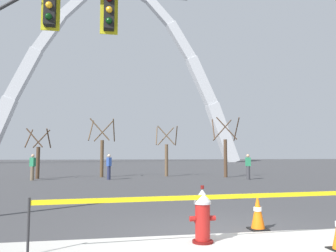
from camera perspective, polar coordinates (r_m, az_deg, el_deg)
name	(u,v)px	position (r m, az deg, el deg)	size (l,w,h in m)	color
ground_plane	(225,237)	(6.76, 9.56, -17.82)	(240.00, 240.00, 0.00)	#3D3D3F
fire_hydrant	(202,216)	(6.15, 5.79, -14.73)	(0.46, 0.48, 0.99)	#5E0F0D
caution_tape_barrier	(221,207)	(6.17, 8.94, -13.22)	(6.33, 0.44, 0.87)	#232326
traffic_cone_mid_sidewalk	(258,212)	(7.42, 14.81, -13.75)	(0.36, 0.36, 0.73)	black
traffic_signal_gantry	(1,36)	(9.02, -26.16, 13.34)	(6.42, 0.44, 6.00)	#232326
monument_arch	(117,80)	(76.01, -8.60, 7.66)	(55.60, 2.70, 40.52)	silver
tree_far_left	(38,156)	(23.77, -20.97, -4.79)	(1.52, 1.52, 3.25)	#473323
tree_left_mid	(102,151)	(24.31, -11.02, -4.18)	(1.87, 1.88, 4.05)	brown
tree_center_left	(166,154)	(24.87, -0.27, -4.71)	(1.69, 1.70, 3.64)	brown
tree_center_right	(225,151)	(24.06, 9.58, -4.12)	(1.90, 1.91, 4.12)	#473323
pedestrian_walking_left	(248,166)	(22.13, 13.29, -6.62)	(0.39, 0.32, 1.59)	#38383D
pedestrian_standing_center	(33,167)	(22.39, -21.77, -6.38)	(0.39, 0.36, 1.59)	brown
pedestrian_walking_right	(109,166)	(21.75, -9.88, -6.71)	(0.33, 0.39, 1.59)	#232847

